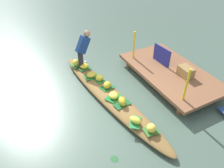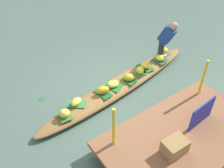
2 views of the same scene
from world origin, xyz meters
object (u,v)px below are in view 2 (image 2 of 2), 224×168
banana_bunch_2 (64,113)px  produce_crate (175,147)px  banana_bunch_7 (76,102)px  banana_bunch_5 (146,65)px  market_banner (202,114)px  banana_bunch_3 (129,77)px  vendor_person (166,38)px  banana_bunch_1 (160,58)px  vendor_boat (120,85)px  banana_bunch_0 (140,70)px  banana_bunch_4 (113,84)px  banana_bunch_8 (103,90)px  banana_bunch_6 (164,51)px  water_bottle (165,58)px

banana_bunch_2 → produce_crate: produce_crate is taller
banana_bunch_7 → produce_crate: (-0.79, 2.22, 0.20)m
banana_bunch_5 → market_banner: bearing=77.3°
banana_bunch_3 → vendor_person: vendor_person is taller
banana_bunch_1 → market_banner: size_ratio=0.38×
vendor_boat → market_banner: bearing=94.5°
banana_bunch_0 → banana_bunch_1: 0.86m
banana_bunch_4 → banana_bunch_3: bearing=174.7°
banana_bunch_5 → banana_bunch_7: 2.20m
vendor_boat → banana_bunch_2: 1.68m
banana_bunch_3 → banana_bunch_5: (-0.70, -0.17, -0.02)m
banana_bunch_2 → banana_bunch_8: size_ratio=0.74×
banana_bunch_6 → market_banner: size_ratio=0.38×
banana_bunch_3 → banana_bunch_8: (0.81, 0.03, 0.01)m
banana_bunch_1 → produce_crate: produce_crate is taller
banana_bunch_1 → banana_bunch_3: (1.26, 0.19, 0.01)m
banana_bunch_5 → banana_bunch_6: size_ratio=1.14×
banana_bunch_1 → produce_crate: (1.96, 2.40, 0.20)m
banana_bunch_0 → banana_bunch_3: bearing=6.8°
vendor_person → water_bottle: size_ratio=6.65×
vendor_person → market_banner: 2.47m
banana_bunch_4 → banana_bunch_6: (-2.01, -0.32, 0.03)m
banana_bunch_8 → market_banner: bearing=116.9°
banana_bunch_5 → banana_bunch_7: banana_bunch_7 is taller
banana_bunch_7 → water_bottle: (-2.85, -0.09, 0.01)m
vendor_boat → vendor_person: bearing=176.0°
banana_bunch_5 → produce_crate: produce_crate is taller
banana_bunch_1 → banana_bunch_7: size_ratio=0.94×
banana_bunch_6 → market_banner: 2.76m
banana_bunch_1 → water_bottle: bearing=136.4°
banana_bunch_2 → banana_bunch_8: 1.08m
banana_bunch_8 → vendor_person: 2.22m
banana_bunch_0 → vendor_person: 1.10m
banana_bunch_0 → banana_bunch_6: bearing=-164.4°
banana_bunch_5 → banana_bunch_6: bearing=-167.1°
vendor_boat → banana_bunch_0: banana_bunch_0 is taller
banana_bunch_0 → vendor_person: bearing=-173.5°
banana_bunch_2 → market_banner: market_banner is taller
banana_bunch_8 → market_banner: size_ratio=0.43×
water_bottle → market_banner: market_banner is taller
vendor_boat → banana_bunch_5: size_ratio=15.88×
banana_bunch_1 → banana_bunch_3: size_ratio=1.03×
banana_bunch_1 → banana_bunch_7: 2.76m
banana_bunch_2 → produce_crate: bearing=119.9°
banana_bunch_4 → banana_bunch_8: 0.35m
vendor_boat → banana_bunch_1: 1.50m
banana_bunch_6 → banana_bunch_7: bearing=6.6°
banana_bunch_2 → water_bottle: same height
banana_bunch_2 → water_bottle: (-3.23, -0.27, -0.00)m
banana_bunch_2 → banana_bunch_6: (-3.42, -0.53, 0.01)m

